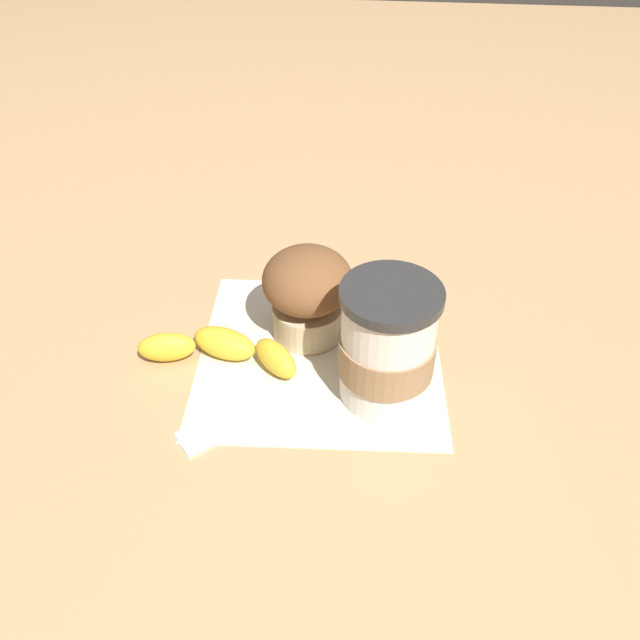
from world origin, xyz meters
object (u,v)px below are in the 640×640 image
at_px(muffin, 308,291).
at_px(banana, 222,349).
at_px(coffee_cup, 387,346).
at_px(sugar_packet, 205,432).

xyz_separation_m(muffin, banana, (0.08, 0.05, -0.04)).
distance_m(muffin, banana, 0.11).
height_order(coffee_cup, sugar_packet, coffee_cup).
bearing_deg(banana, coffee_cup, 171.20).
bearing_deg(sugar_packet, muffin, -116.94).
xyz_separation_m(coffee_cup, sugar_packet, (0.16, 0.07, -0.06)).
relative_size(coffee_cup, banana, 0.71).
distance_m(coffee_cup, muffin, 0.12).
bearing_deg(sugar_packet, coffee_cup, -155.79).
bearing_deg(muffin, coffee_cup, 136.55).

